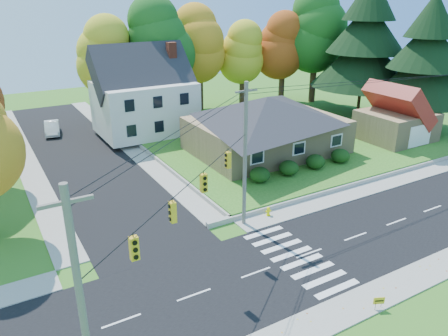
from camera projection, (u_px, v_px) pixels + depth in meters
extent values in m
plane|color=#3D7923|center=(309.00, 254.00, 27.13)|extent=(120.00, 120.00, 0.00)
cube|color=black|center=(309.00, 253.00, 27.13)|extent=(90.00, 8.00, 0.02)
cube|color=black|center=(79.00, 153.00, 44.23)|extent=(8.00, 44.00, 0.02)
cube|color=#9C9A90|center=(263.00, 220.00, 31.13)|extent=(90.00, 2.00, 0.08)
cube|color=#9C9A90|center=(371.00, 298.00, 23.11)|extent=(90.00, 2.00, 0.08)
cube|color=#3D7923|center=(276.00, 132.00, 49.95)|extent=(30.00, 30.00, 0.50)
cube|color=tan|center=(266.00, 135.00, 42.92)|extent=(14.00, 10.00, 3.20)
pyramid|color=#26262B|center=(267.00, 108.00, 41.91)|extent=(14.60, 10.60, 2.20)
cube|color=silver|center=(145.00, 107.00, 48.35)|extent=(10.00, 8.00, 5.60)
pyramid|color=#26262B|center=(142.00, 71.00, 46.86)|extent=(10.40, 8.40, 2.40)
cube|color=brown|center=(173.00, 86.00, 49.24)|extent=(0.90, 0.90, 9.60)
cube|color=tan|center=(396.00, 126.00, 46.29)|extent=(7.00, 6.00, 3.00)
pyramid|color=maroon|center=(399.00, 104.00, 45.44)|extent=(7.30, 6.30, 1.60)
cube|color=silver|center=(420.00, 136.00, 43.96)|extent=(3.20, 0.10, 2.20)
ellipsoid|color=#163A10|center=(260.00, 175.00, 35.97)|extent=(1.70, 1.70, 1.27)
ellipsoid|color=#163A10|center=(289.00, 168.00, 37.37)|extent=(1.70, 1.70, 1.27)
ellipsoid|color=#163A10|center=(315.00, 162.00, 38.77)|extent=(1.70, 1.70, 1.27)
ellipsoid|color=#163A10|center=(340.00, 156.00, 40.18)|extent=(1.70, 1.70, 1.27)
cylinder|color=#666059|center=(84.00, 322.00, 14.32)|extent=(0.26, 0.26, 10.00)
cube|color=#666059|center=(66.00, 202.00, 12.68)|extent=(1.60, 0.12, 0.12)
cylinder|color=#666059|center=(245.00, 157.00, 28.74)|extent=(0.26, 0.26, 10.00)
cube|color=#666059|center=(246.00, 91.00, 27.10)|extent=(1.60, 0.12, 0.12)
cube|color=gold|center=(134.00, 248.00, 16.74)|extent=(0.34, 0.26, 1.00)
cube|color=gold|center=(173.00, 212.00, 19.51)|extent=(0.26, 0.34, 1.00)
cube|color=gold|center=(204.00, 183.00, 22.50)|extent=(0.34, 0.26, 1.00)
cube|color=gold|center=(228.00, 160.00, 25.61)|extent=(0.26, 0.34, 1.00)
cylinder|color=black|center=(191.00, 183.00, 20.93)|extent=(13.02, 10.43, 0.04)
cylinder|color=#3F2A19|center=(111.00, 100.00, 52.26)|extent=(0.80, 0.80, 5.40)
sphere|color=gold|center=(108.00, 67.00, 50.81)|extent=(6.72, 6.72, 6.72)
sphere|color=gold|center=(106.00, 52.00, 50.19)|extent=(5.91, 5.91, 5.91)
sphere|color=gold|center=(105.00, 37.00, 49.56)|extent=(5.11, 5.11, 5.11)
cylinder|color=#3F2A19|center=(161.00, 92.00, 54.10)|extent=(0.86, 0.86, 6.30)
sphere|color=#1E5D1C|center=(159.00, 55.00, 52.41)|extent=(7.84, 7.84, 7.84)
sphere|color=#1E5D1C|center=(158.00, 38.00, 51.68)|extent=(6.90, 6.90, 6.90)
sphere|color=#1E5D1C|center=(157.00, 20.00, 50.95)|extent=(5.96, 5.96, 5.96)
cylinder|color=#3F2A19|center=(200.00, 88.00, 57.79)|extent=(0.83, 0.83, 5.85)
sphere|color=orange|center=(199.00, 55.00, 56.22)|extent=(7.28, 7.28, 7.28)
sphere|color=orange|center=(199.00, 40.00, 55.54)|extent=(6.41, 6.41, 6.41)
sphere|color=orange|center=(199.00, 25.00, 54.86)|extent=(5.53, 5.53, 5.53)
cylinder|color=#3F2A19|center=(242.00, 88.00, 59.96)|extent=(0.77, 0.77, 4.95)
sphere|color=gold|center=(243.00, 61.00, 58.63)|extent=(6.16, 6.16, 6.16)
sphere|color=gold|center=(243.00, 49.00, 58.06)|extent=(5.42, 5.42, 5.42)
sphere|color=gold|center=(243.00, 37.00, 57.48)|extent=(4.68, 4.68, 4.68)
cylinder|color=#3F2A19|center=(282.00, 83.00, 61.88)|extent=(0.80, 0.80, 5.40)
sphere|color=#A34314|center=(283.00, 55.00, 60.43)|extent=(6.72, 6.72, 6.72)
sphere|color=#A34314|center=(284.00, 42.00, 59.80)|extent=(5.91, 5.91, 5.91)
sphere|color=#A34314|center=(284.00, 30.00, 59.18)|extent=(5.11, 5.11, 5.11)
cylinder|color=#3F2A19|center=(313.00, 78.00, 61.90)|extent=(0.89, 0.89, 6.75)
sphere|color=#1E5D1C|center=(316.00, 42.00, 60.08)|extent=(8.40, 8.40, 8.40)
sphere|color=#1E5D1C|center=(317.00, 26.00, 59.30)|extent=(7.39, 7.39, 7.39)
sphere|color=#1E5D1C|center=(318.00, 10.00, 58.52)|extent=(6.38, 6.38, 6.38)
cylinder|color=#3F2A19|center=(359.00, 102.00, 56.67)|extent=(0.40, 0.40, 2.88)
cone|color=black|center=(364.00, 59.00, 54.64)|extent=(12.80, 12.80, 6.72)
cone|color=black|center=(368.00, 27.00, 53.21)|extent=(9.60, 9.60, 6.08)
cylinder|color=#3F2A19|center=(416.00, 116.00, 50.79)|extent=(0.40, 0.40, 2.52)
cone|color=black|center=(423.00, 75.00, 49.02)|extent=(11.20, 11.20, 5.88)
cone|color=black|center=(429.00, 44.00, 47.77)|extent=(8.40, 8.40, 5.32)
cone|color=black|center=(434.00, 14.00, 46.62)|extent=(5.60, 5.60, 4.76)
imported|color=silver|center=(52.00, 128.00, 49.84)|extent=(2.24, 4.61, 1.45)
cylinder|color=#EBE700|center=(268.00, 216.00, 31.67)|extent=(0.33, 0.33, 0.09)
cylinder|color=#EBE700|center=(268.00, 212.00, 31.57)|extent=(0.22, 0.22, 0.50)
sphere|color=#EBE700|center=(268.00, 208.00, 31.46)|extent=(0.24, 0.24, 0.24)
cylinder|color=#EBE700|center=(268.00, 211.00, 31.54)|extent=(0.42, 0.21, 0.11)
cylinder|color=black|center=(375.00, 307.00, 22.14)|extent=(0.02, 0.02, 0.50)
cylinder|color=black|center=(381.00, 304.00, 22.35)|extent=(0.02, 0.02, 0.50)
cube|color=yellow|center=(379.00, 301.00, 22.13)|extent=(0.55, 0.28, 0.40)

